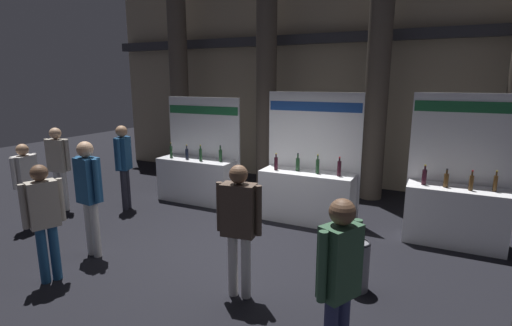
# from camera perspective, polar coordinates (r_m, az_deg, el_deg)

# --- Properties ---
(ground_plane) EXTENTS (26.66, 26.66, 0.00)m
(ground_plane) POSITION_cam_1_polar(r_m,az_deg,el_deg) (6.41, -1.99, -12.75)
(ground_plane) COLOR black
(hall_colonnade) EXTENTS (13.33, 1.36, 6.74)m
(hall_colonnade) POSITION_cam_1_polar(r_m,az_deg,el_deg) (10.12, 10.66, 15.48)
(hall_colonnade) COLOR gray
(hall_colonnade) RESTS_ON ground_plane
(exhibitor_booth_0) EXTENTS (1.87, 0.66, 2.33)m
(exhibitor_booth_0) POSITION_cam_1_polar(r_m,az_deg,el_deg) (8.79, -8.65, -1.85)
(exhibitor_booth_0) COLOR white
(exhibitor_booth_0) RESTS_ON ground_plane
(exhibitor_booth_1) EXTENTS (1.88, 0.66, 2.48)m
(exhibitor_booth_1) POSITION_cam_1_polar(r_m,az_deg,el_deg) (7.52, 7.62, -4.06)
(exhibitor_booth_1) COLOR white
(exhibitor_booth_1) RESTS_ON ground_plane
(exhibitor_booth_2) EXTENTS (1.61, 0.66, 2.50)m
(exhibitor_booth_2) POSITION_cam_1_polar(r_m,az_deg,el_deg) (7.25, 27.44, -5.99)
(exhibitor_booth_2) COLOR white
(exhibitor_booth_2) RESTS_ON ground_plane
(trash_bin) EXTENTS (0.32, 0.32, 0.68)m
(trash_bin) POSITION_cam_1_polar(r_m,az_deg,el_deg) (5.35, 14.70, -14.48)
(trash_bin) COLOR slate
(trash_bin) RESTS_ON ground_plane
(visitor_0) EXTENTS (0.56, 0.29, 1.75)m
(visitor_0) POSITION_cam_1_polar(r_m,az_deg,el_deg) (8.95, -27.27, 0.20)
(visitor_0) COLOR silver
(visitor_0) RESTS_ON ground_plane
(visitor_1) EXTENTS (0.36, 0.47, 1.74)m
(visitor_1) POSITION_cam_1_polar(r_m,az_deg,el_deg) (3.58, 12.23, -16.06)
(visitor_1) COLOR navy
(visitor_1) RESTS_ON ground_plane
(visitor_2) EXTENTS (0.33, 0.50, 1.64)m
(visitor_2) POSITION_cam_1_polar(r_m,az_deg,el_deg) (5.86, -28.92, -6.70)
(visitor_2) COLOR navy
(visitor_2) RESTS_ON ground_plane
(visitor_3) EXTENTS (0.27, 0.52, 1.58)m
(visitor_3) POSITION_cam_1_polar(r_m,az_deg,el_deg) (8.22, -30.95, -2.02)
(visitor_3) COLOR navy
(visitor_3) RESTS_ON ground_plane
(visitor_4) EXTENTS (0.58, 0.29, 1.72)m
(visitor_4) POSITION_cam_1_polar(r_m,az_deg,el_deg) (4.76, -2.55, -8.37)
(visitor_4) COLOR silver
(visitor_4) RESTS_ON ground_plane
(visitor_5) EXTENTS (0.33, 0.46, 1.79)m
(visitor_5) POSITION_cam_1_polar(r_m,az_deg,el_deg) (8.50, -19.05, 0.40)
(visitor_5) COLOR #23232D
(visitor_5) RESTS_ON ground_plane
(visitor_6) EXTENTS (0.49, 0.29, 1.82)m
(visitor_6) POSITION_cam_1_polar(r_m,az_deg,el_deg) (6.38, -23.56, -3.53)
(visitor_6) COLOR silver
(visitor_6) RESTS_ON ground_plane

